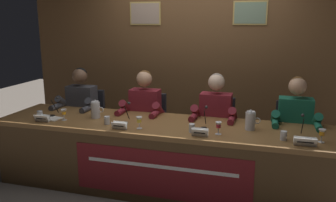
# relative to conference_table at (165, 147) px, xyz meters

# --- Properties ---
(ground_plane) EXTENTS (12.00, 12.00, 0.00)m
(ground_plane) POSITION_rel_conference_table_xyz_m (-0.00, 0.12, -0.52)
(ground_plane) COLOR #70665B
(wall_back_panelled) EXTENTS (5.00, 0.14, 2.60)m
(wall_back_panelled) POSITION_rel_conference_table_xyz_m (-0.00, 1.53, 0.79)
(wall_back_panelled) COLOR brown
(wall_back_panelled) RESTS_ON ground_plane
(conference_table) EXTENTS (3.80, 0.86, 0.74)m
(conference_table) POSITION_rel_conference_table_xyz_m (0.00, 0.00, 0.00)
(conference_table) COLOR brown
(conference_table) RESTS_ON ground_plane
(chair_far_left) EXTENTS (0.44, 0.45, 0.90)m
(chair_far_left) POSITION_rel_conference_table_xyz_m (-1.31, 0.73, -0.08)
(chair_far_left) COLOR black
(chair_far_left) RESTS_ON ground_plane
(panelist_far_left) EXTENTS (0.51, 0.48, 1.23)m
(panelist_far_left) POSITION_rel_conference_table_xyz_m (-1.31, 0.53, 0.20)
(panelist_far_left) COLOR black
(panelist_far_left) RESTS_ON ground_plane
(nameplate_far_left) EXTENTS (0.17, 0.06, 0.08)m
(nameplate_far_left) POSITION_rel_conference_table_xyz_m (-1.34, -0.19, 0.26)
(nameplate_far_left) COLOR white
(nameplate_far_left) RESTS_ON conference_table
(juice_glass_far_left) EXTENTS (0.06, 0.06, 0.12)m
(juice_glass_far_left) POSITION_rel_conference_table_xyz_m (-1.15, -0.07, 0.31)
(juice_glass_far_left) COLOR white
(juice_glass_far_left) RESTS_ON conference_table
(water_cup_far_left) EXTENTS (0.06, 0.06, 0.08)m
(water_cup_far_left) POSITION_rel_conference_table_xyz_m (-1.45, -0.07, 0.26)
(water_cup_far_left) COLOR silver
(water_cup_far_left) RESTS_ON conference_table
(microphone_far_left) EXTENTS (0.06, 0.17, 0.22)m
(microphone_far_left) POSITION_rel_conference_table_xyz_m (-1.35, 0.05, 0.30)
(microphone_far_left) COLOR black
(microphone_far_left) RESTS_ON conference_table
(chair_center_left) EXTENTS (0.44, 0.45, 0.90)m
(chair_center_left) POSITION_rel_conference_table_xyz_m (-0.44, 0.73, -0.08)
(chair_center_left) COLOR black
(chair_center_left) RESTS_ON ground_plane
(panelist_center_left) EXTENTS (0.51, 0.48, 1.23)m
(panelist_center_left) POSITION_rel_conference_table_xyz_m (-0.44, 0.53, 0.20)
(panelist_center_left) COLOR black
(panelist_center_left) RESTS_ON ground_plane
(nameplate_center_left) EXTENTS (0.16, 0.06, 0.08)m
(nameplate_center_left) POSITION_rel_conference_table_xyz_m (-0.42, -0.21, 0.26)
(nameplate_center_left) COLOR white
(nameplate_center_left) RESTS_ON conference_table
(juice_glass_center_left) EXTENTS (0.06, 0.06, 0.12)m
(juice_glass_center_left) POSITION_rel_conference_table_xyz_m (-0.24, -0.13, 0.31)
(juice_glass_center_left) COLOR white
(juice_glass_center_left) RESTS_ON conference_table
(water_cup_center_left) EXTENTS (0.06, 0.06, 0.08)m
(water_cup_center_left) POSITION_rel_conference_table_xyz_m (-0.62, -0.07, 0.26)
(water_cup_center_left) COLOR silver
(water_cup_center_left) RESTS_ON conference_table
(microphone_center_left) EXTENTS (0.06, 0.17, 0.22)m
(microphone_center_left) POSITION_rel_conference_table_xyz_m (-0.44, 0.02, 0.30)
(microphone_center_left) COLOR black
(microphone_center_left) RESTS_ON conference_table
(chair_center_right) EXTENTS (0.44, 0.45, 0.90)m
(chair_center_right) POSITION_rel_conference_table_xyz_m (0.44, 0.73, -0.08)
(chair_center_right) COLOR black
(chair_center_right) RESTS_ON ground_plane
(panelist_center_right) EXTENTS (0.51, 0.48, 1.23)m
(panelist_center_right) POSITION_rel_conference_table_xyz_m (0.44, 0.53, 0.20)
(panelist_center_right) COLOR black
(panelist_center_right) RESTS_ON ground_plane
(nameplate_center_right) EXTENTS (0.16, 0.06, 0.08)m
(nameplate_center_right) POSITION_rel_conference_table_xyz_m (0.41, -0.20, 0.26)
(nameplate_center_right) COLOR white
(nameplate_center_right) RESTS_ON conference_table
(juice_glass_center_right) EXTENTS (0.06, 0.06, 0.12)m
(juice_glass_center_right) POSITION_rel_conference_table_xyz_m (0.57, -0.09, 0.31)
(juice_glass_center_right) COLOR white
(juice_glass_center_right) RESTS_ON conference_table
(water_cup_center_right) EXTENTS (0.06, 0.06, 0.08)m
(water_cup_center_right) POSITION_rel_conference_table_xyz_m (0.31, -0.09, 0.26)
(water_cup_center_right) COLOR silver
(water_cup_center_right) RESTS_ON conference_table
(microphone_center_right) EXTENTS (0.06, 0.17, 0.22)m
(microphone_center_right) POSITION_rel_conference_table_xyz_m (0.40, 0.08, 0.30)
(microphone_center_right) COLOR black
(microphone_center_right) RESTS_ON conference_table
(chair_far_right) EXTENTS (0.44, 0.45, 0.90)m
(chair_far_right) POSITION_rel_conference_table_xyz_m (1.31, 0.73, -0.08)
(chair_far_right) COLOR black
(chair_far_right) RESTS_ON ground_plane
(panelist_far_right) EXTENTS (0.51, 0.48, 1.23)m
(panelist_far_right) POSITION_rel_conference_table_xyz_m (1.31, 0.53, 0.20)
(panelist_far_right) COLOR black
(panelist_far_right) RESTS_ON ground_plane
(nameplate_far_right) EXTENTS (0.20, 0.06, 0.08)m
(nameplate_far_right) POSITION_rel_conference_table_xyz_m (1.35, -0.20, 0.26)
(nameplate_far_right) COLOR white
(nameplate_far_right) RESTS_ON conference_table
(juice_glass_far_right) EXTENTS (0.06, 0.06, 0.12)m
(juice_glass_far_right) POSITION_rel_conference_table_xyz_m (1.50, -0.06, 0.31)
(juice_glass_far_right) COLOR white
(juice_glass_far_right) RESTS_ON conference_table
(water_cup_far_right) EXTENTS (0.06, 0.06, 0.08)m
(water_cup_far_right) POSITION_rel_conference_table_xyz_m (1.17, -0.09, 0.26)
(water_cup_far_right) COLOR silver
(water_cup_far_right) RESTS_ON conference_table
(microphone_far_right) EXTENTS (0.06, 0.17, 0.22)m
(microphone_far_right) POSITION_rel_conference_table_xyz_m (1.34, 0.01, 0.30)
(microphone_far_right) COLOR black
(microphone_far_right) RESTS_ON conference_table
(water_pitcher_left_side) EXTENTS (0.15, 0.10, 0.21)m
(water_pitcher_left_side) POSITION_rel_conference_table_xyz_m (-0.85, 0.12, 0.32)
(water_pitcher_left_side) COLOR silver
(water_pitcher_left_side) RESTS_ON conference_table
(water_pitcher_right_side) EXTENTS (0.15, 0.10, 0.21)m
(water_pitcher_right_side) POSITION_rel_conference_table_xyz_m (0.85, 0.15, 0.32)
(water_pitcher_right_side) COLOR silver
(water_pitcher_right_side) RESTS_ON conference_table
(document_stack_far_left) EXTENTS (0.23, 0.18, 0.01)m
(document_stack_far_left) POSITION_rel_conference_table_xyz_m (-1.31, -0.06, 0.23)
(document_stack_far_left) COLOR white
(document_stack_far_left) RESTS_ON conference_table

